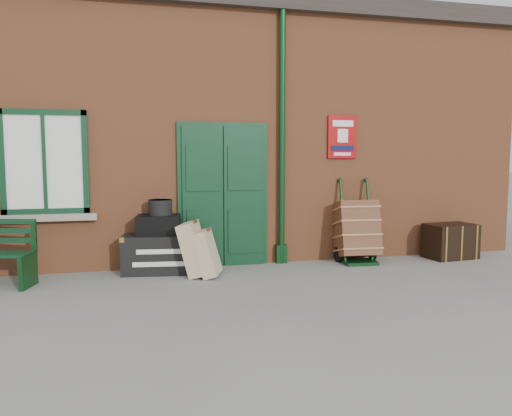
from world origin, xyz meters
name	(u,v)px	position (x,y,z in m)	size (l,w,h in m)	color
ground	(265,287)	(0.00, 0.00, 0.00)	(80.00, 80.00, 0.00)	gray
station_building	(220,134)	(0.00, 3.49, 2.16)	(10.30, 4.30, 4.36)	#A45A35
houdini_trunk	(163,253)	(-1.26, 1.25, 0.29)	(1.15, 0.63, 0.57)	black
strongbox	(159,225)	(-1.31, 1.25, 0.72)	(0.63, 0.46, 0.29)	black
hatbox	(160,207)	(-1.28, 1.25, 0.98)	(0.34, 0.34, 0.23)	black
suitcase_back	(194,248)	(-0.84, 0.89, 0.40)	(0.22, 0.55, 0.77)	tan
suitcase_front	(207,253)	(-0.66, 0.79, 0.34)	(0.20, 0.50, 0.66)	tan
porter_trolley	(357,231)	(1.88, 1.22, 0.52)	(0.70, 0.75, 1.34)	black
dark_trunk	(450,241)	(3.57, 1.13, 0.29)	(0.81, 0.53, 0.59)	black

